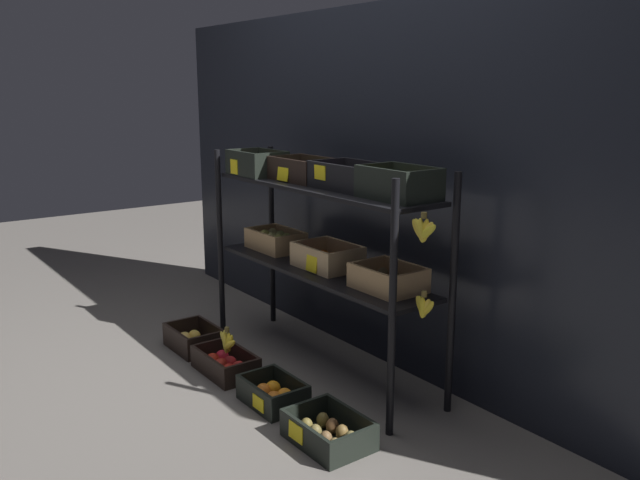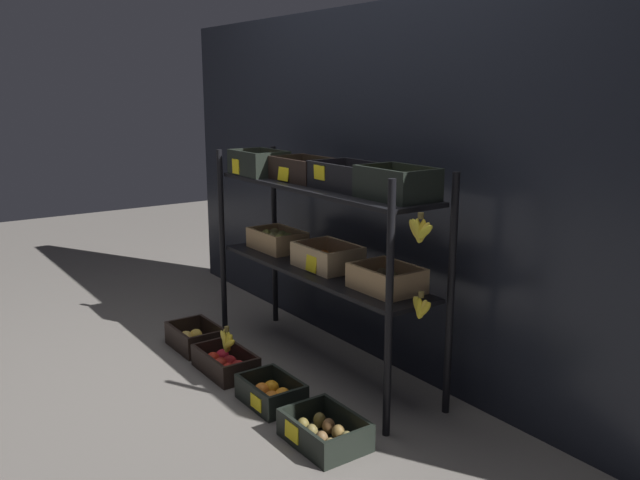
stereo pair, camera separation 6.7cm
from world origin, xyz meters
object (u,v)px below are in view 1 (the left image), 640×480
at_px(display_rack, 323,221).
at_px(crate_ground_apple_red, 226,364).
at_px(banana_bunch_loose, 227,342).
at_px(crate_ground_kiwi, 328,433).
at_px(crate_ground_orange, 273,394).
at_px(crate_ground_apple_gold, 194,340).

bearing_deg(display_rack, crate_ground_apple_red, -116.21).
bearing_deg(banana_bunch_loose, crate_ground_kiwi, 0.76).
bearing_deg(crate_ground_orange, crate_ground_kiwi, -0.27).
relative_size(crate_ground_apple_red, crate_ground_kiwi, 1.07).
relative_size(crate_ground_orange, crate_ground_kiwi, 0.90).
bearing_deg(crate_ground_kiwi, crate_ground_apple_red, -179.24).
xyz_separation_m(crate_ground_apple_red, crate_ground_orange, (0.43, 0.01, 0.00)).
bearing_deg(crate_ground_orange, banana_bunch_loose, -178.17).
bearing_deg(crate_ground_orange, display_rack, 115.54).
distance_m(display_rack, crate_ground_apple_gold, 1.04).
height_order(crate_ground_apple_gold, banana_bunch_loose, banana_bunch_loose).
bearing_deg(display_rack, crate_ground_apple_gold, -144.65).
bearing_deg(crate_ground_kiwi, crate_ground_apple_gold, 179.84).
xyz_separation_m(crate_ground_kiwi, banana_bunch_loose, (-0.82, -0.01, 0.13)).
bearing_deg(crate_ground_apple_red, banana_bunch_loose, 0.91).
bearing_deg(crate_ground_apple_red, crate_ground_apple_gold, 177.83).
bearing_deg(crate_ground_orange, crate_ground_apple_red, -178.23).
xyz_separation_m(display_rack, banana_bunch_loose, (-0.19, -0.45, -0.59)).
bearing_deg(crate_ground_apple_gold, crate_ground_kiwi, -0.16).
xyz_separation_m(display_rack, crate_ground_kiwi, (0.63, -0.44, -0.72)).
distance_m(crate_ground_kiwi, banana_bunch_loose, 0.83).
xyz_separation_m(display_rack, crate_ground_apple_red, (-0.22, -0.45, -0.72)).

